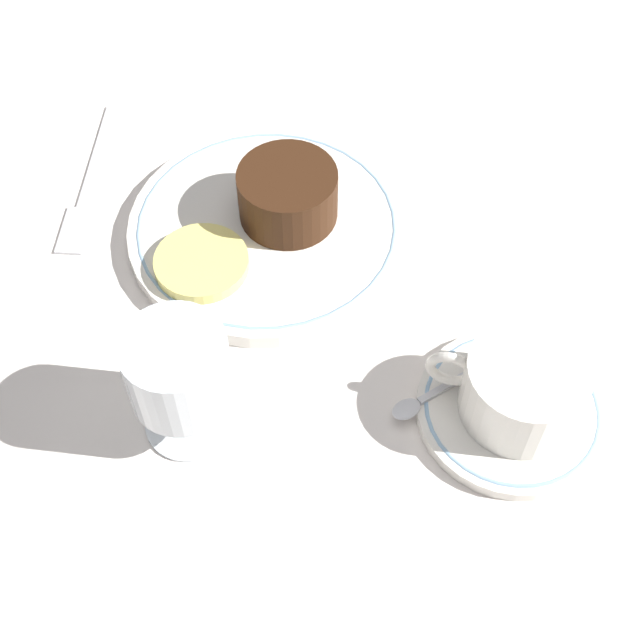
# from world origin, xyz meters

# --- Properties ---
(ground_plane) EXTENTS (3.00, 3.00, 0.00)m
(ground_plane) POSITION_xyz_m (0.00, 0.00, 0.00)
(ground_plane) COLOR white
(dinner_plate) EXTENTS (0.23, 0.23, 0.01)m
(dinner_plate) POSITION_xyz_m (-0.01, -0.06, 0.01)
(dinner_plate) COLOR white
(dinner_plate) RESTS_ON ground_plane
(saucer) EXTENTS (0.13, 0.13, 0.01)m
(saucer) POSITION_xyz_m (-0.22, 0.06, 0.01)
(saucer) COLOR white
(saucer) RESTS_ON ground_plane
(coffee_cup) EXTENTS (0.11, 0.08, 0.05)m
(coffee_cup) POSITION_xyz_m (-0.23, 0.06, 0.04)
(coffee_cup) COLOR white
(coffee_cup) RESTS_ON saucer
(spoon) EXTENTS (0.09, 0.10, 0.00)m
(spoon) POSITION_xyz_m (-0.18, 0.05, 0.01)
(spoon) COLOR silver
(spoon) RESTS_ON saucer
(wine_glass) EXTENTS (0.07, 0.07, 0.10)m
(wine_glass) POSITION_xyz_m (-0.01, 0.12, 0.06)
(wine_glass) COLOR silver
(wine_glass) RESTS_ON ground_plane
(fork) EXTENTS (0.05, 0.18, 0.01)m
(fork) POSITION_xyz_m (0.16, -0.06, 0.00)
(fork) COLOR silver
(fork) RESTS_ON ground_plane
(dessert_cake) EXTENTS (0.08, 0.08, 0.04)m
(dessert_cake) POSITION_xyz_m (-0.02, -0.07, 0.04)
(dessert_cake) COLOR #381E0F
(dessert_cake) RESTS_ON dinner_plate
(pineapple_slice) EXTENTS (0.07, 0.07, 0.01)m
(pineapple_slice) POSITION_xyz_m (0.03, -0.00, 0.02)
(pineapple_slice) COLOR #EFE075
(pineapple_slice) RESTS_ON dinner_plate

